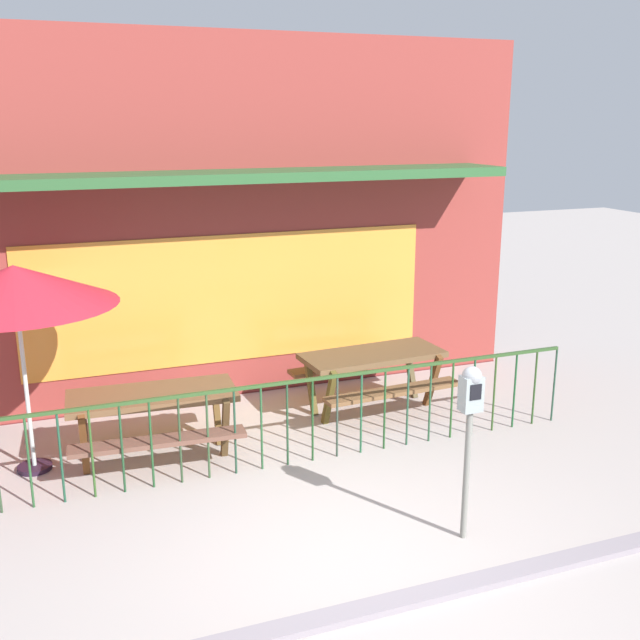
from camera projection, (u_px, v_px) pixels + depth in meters
name	position (u px, v px, depth m)	size (l,w,h in m)	color
ground	(357.00, 557.00, 6.43)	(40.00, 40.00, 0.00)	#A89E99
pub_storefront	(226.00, 220.00, 9.77)	(8.25, 1.44, 4.70)	#582022
patio_fence_front	(287.00, 408.00, 7.96)	(6.96, 0.04, 0.97)	#2B4A22
picnic_table_left	(153.00, 407.00, 8.13)	(1.88, 1.47, 0.79)	brown
picnic_table_right	(372.00, 365.00, 9.50)	(1.88, 1.47, 0.79)	brown
patio_umbrella	(15.00, 286.00, 7.49)	(2.03, 2.03, 2.24)	black
parking_meter_near	(470.00, 407.00, 6.40)	(0.18, 0.17, 1.62)	slate
curb_edge	(394.00, 606.00, 5.78)	(11.56, 0.20, 0.11)	gray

